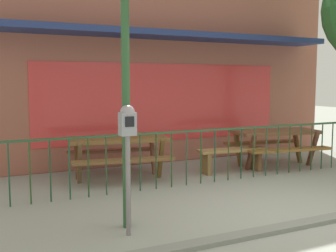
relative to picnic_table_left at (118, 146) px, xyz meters
name	(u,v)px	position (x,y,z in m)	size (l,w,h in m)	color
ground	(296,215)	(1.47, -3.09, -0.61)	(40.00, 40.00, 0.00)	#979B8F
pub_storefront	(161,32)	(1.47, 1.29, 2.30)	(8.94, 1.40, 5.87)	brown
patio_fence_front	(215,146)	(1.47, -1.01, 0.05)	(7.53, 0.04, 0.97)	#29502E
picnic_table_left	(118,146)	(0.00, 0.00, 0.00)	(1.98, 1.60, 0.79)	brown
picnic_table_right	(276,138)	(3.40, -0.36, 0.00)	(1.97, 1.60, 0.79)	brown
patio_bench	(231,155)	(2.20, -0.47, -0.26)	(1.43, 0.46, 0.48)	#A27B47
parking_meter_near	(128,135)	(-0.84, -2.80, 0.58)	(0.18, 0.17, 1.54)	slate
street_lamp	(125,35)	(-0.76, -2.54, 1.74)	(0.28, 0.28, 3.54)	#29512C
curb_edge	(317,223)	(1.47, -3.46, -0.61)	(12.52, 0.20, 0.11)	gray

